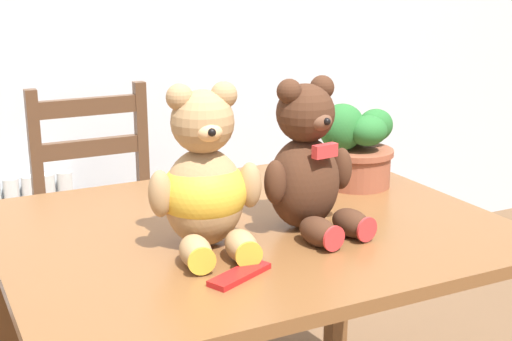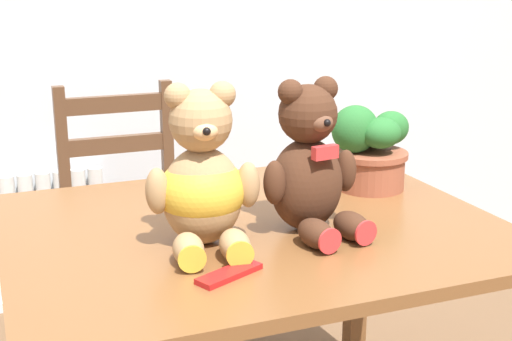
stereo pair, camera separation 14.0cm
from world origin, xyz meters
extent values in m
cylinder|color=white|center=(-0.39, 1.78, 0.28)|extent=(0.06, 0.06, 0.55)
cylinder|color=white|center=(-0.32, 1.78, 0.28)|extent=(0.06, 0.06, 0.55)
cylinder|color=white|center=(-0.25, 1.78, 0.28)|extent=(0.06, 0.06, 0.55)
cylinder|color=white|center=(-0.19, 1.78, 0.28)|extent=(0.06, 0.06, 0.55)
cube|color=brown|center=(0.00, 0.47, 0.71)|extent=(1.18, 0.95, 0.03)
cube|color=brown|center=(-0.54, 0.90, 0.35)|extent=(0.06, 0.06, 0.70)
cube|color=brown|center=(0.54, 0.90, 0.35)|extent=(0.06, 0.06, 0.70)
cube|color=brown|center=(-0.15, 1.25, 0.43)|extent=(0.42, 0.46, 0.03)
cube|color=brown|center=(0.04, 1.04, 0.21)|extent=(0.04, 0.04, 0.42)
cube|color=brown|center=(-0.34, 1.04, 0.21)|extent=(0.04, 0.04, 0.42)
cube|color=brown|center=(0.04, 1.46, 0.47)|extent=(0.04, 0.04, 0.94)
cube|color=brown|center=(-0.34, 1.46, 0.47)|extent=(0.04, 0.04, 0.94)
cube|color=brown|center=(-0.15, 1.46, 0.87)|extent=(0.34, 0.03, 0.06)
cube|color=brown|center=(-0.15, 1.46, 0.72)|extent=(0.34, 0.03, 0.06)
ellipsoid|color=tan|center=(-0.15, 0.40, 0.84)|extent=(0.20, 0.18, 0.22)
sphere|color=tan|center=(-0.15, 0.40, 1.01)|extent=(0.14, 0.14, 0.14)
sphere|color=tan|center=(-0.10, 0.39, 1.07)|extent=(0.06, 0.06, 0.06)
sphere|color=tan|center=(-0.20, 0.41, 1.07)|extent=(0.06, 0.06, 0.06)
ellipsoid|color=#E5B279|center=(-0.16, 0.35, 1.00)|extent=(0.07, 0.06, 0.04)
sphere|color=black|center=(-0.16, 0.32, 1.00)|extent=(0.02, 0.02, 0.02)
ellipsoid|color=tan|center=(-0.05, 0.37, 0.86)|extent=(0.06, 0.06, 0.10)
ellipsoid|color=tan|center=(-0.25, 0.40, 0.86)|extent=(0.06, 0.06, 0.10)
ellipsoid|color=tan|center=(-0.12, 0.28, 0.76)|extent=(0.08, 0.12, 0.07)
cylinder|color=gold|center=(-0.12, 0.23, 0.76)|extent=(0.06, 0.01, 0.06)
ellipsoid|color=tan|center=(-0.22, 0.29, 0.76)|extent=(0.08, 0.12, 0.07)
cylinder|color=gold|center=(-0.22, 0.24, 0.76)|extent=(0.06, 0.01, 0.06)
ellipsoid|color=gold|center=(-0.15, 0.40, 0.85)|extent=(0.22, 0.19, 0.16)
ellipsoid|color=#472819|center=(0.11, 0.40, 0.84)|extent=(0.20, 0.18, 0.22)
sphere|color=#472819|center=(0.11, 0.40, 1.01)|extent=(0.14, 0.14, 0.14)
sphere|color=#472819|center=(0.15, 0.41, 1.06)|extent=(0.06, 0.06, 0.06)
sphere|color=#472819|center=(0.06, 0.39, 1.06)|extent=(0.06, 0.06, 0.06)
ellipsoid|color=brown|center=(0.11, 0.35, 1.00)|extent=(0.06, 0.06, 0.04)
sphere|color=black|center=(0.12, 0.33, 1.00)|extent=(0.02, 0.02, 0.02)
ellipsoid|color=#472819|center=(0.21, 0.40, 0.86)|extent=(0.06, 0.06, 0.10)
ellipsoid|color=#472819|center=(0.01, 0.37, 0.86)|extent=(0.06, 0.06, 0.10)
ellipsoid|color=#472819|center=(0.17, 0.30, 0.76)|extent=(0.08, 0.12, 0.07)
cylinder|color=red|center=(0.18, 0.24, 0.76)|extent=(0.06, 0.01, 0.06)
ellipsoid|color=#472819|center=(0.07, 0.28, 0.76)|extent=(0.08, 0.12, 0.07)
cylinder|color=red|center=(0.08, 0.23, 0.76)|extent=(0.06, 0.01, 0.06)
cube|color=red|center=(0.12, 0.33, 0.93)|extent=(0.06, 0.03, 0.03)
cylinder|color=#9E5138|center=(0.41, 0.63, 0.78)|extent=(0.19, 0.19, 0.11)
cylinder|color=#9E5138|center=(0.41, 0.63, 0.83)|extent=(0.20, 0.20, 0.02)
ellipsoid|color=#286B2D|center=(0.48, 0.64, 0.90)|extent=(0.11, 0.09, 0.10)
ellipsoid|color=#286B2D|center=(0.43, 0.69, 0.88)|extent=(0.14, 0.11, 0.09)
ellipsoid|color=#286B2D|center=(0.36, 0.64, 0.90)|extent=(0.13, 0.12, 0.13)
ellipsoid|color=#286B2D|center=(0.42, 0.59, 0.90)|extent=(0.11, 0.10, 0.09)
cube|color=red|center=(-0.16, 0.20, 0.73)|extent=(0.15, 0.10, 0.01)
camera|label=1|loc=(-0.72, -0.99, 1.32)|focal=50.00mm
camera|label=2|loc=(-0.59, -1.05, 1.32)|focal=50.00mm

